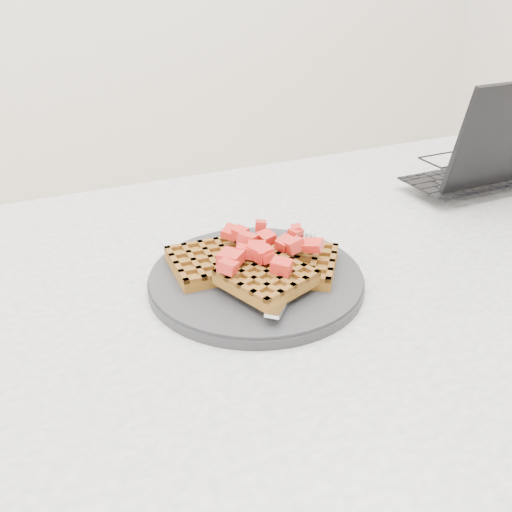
# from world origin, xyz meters

# --- Properties ---
(table) EXTENTS (1.20, 0.80, 0.75)m
(table) POSITION_xyz_m (0.00, 0.00, 0.64)
(table) COLOR #BCBCB9
(table) RESTS_ON ground
(plate) EXTENTS (0.26, 0.26, 0.02)m
(plate) POSITION_xyz_m (-0.14, 0.01, 0.76)
(plate) COLOR black
(plate) RESTS_ON table
(waffles) EXTENTS (0.21, 0.18, 0.03)m
(waffles) POSITION_xyz_m (-0.14, 0.00, 0.78)
(waffles) COLOR brown
(waffles) RESTS_ON plate
(strawberry_pile) EXTENTS (0.15, 0.15, 0.02)m
(strawberry_pile) POSITION_xyz_m (-0.14, 0.01, 0.80)
(strawberry_pile) COLOR #9D0400
(strawberry_pile) RESTS_ON waffles
(fork) EXTENTS (0.14, 0.15, 0.02)m
(fork) POSITION_xyz_m (-0.11, -0.03, 0.77)
(fork) COLOR silver
(fork) RESTS_ON plate
(laptop) EXTENTS (0.29, 0.21, 0.19)m
(laptop) POSITION_xyz_m (0.34, 0.16, 0.78)
(laptop) COLOR black
(laptop) RESTS_ON table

